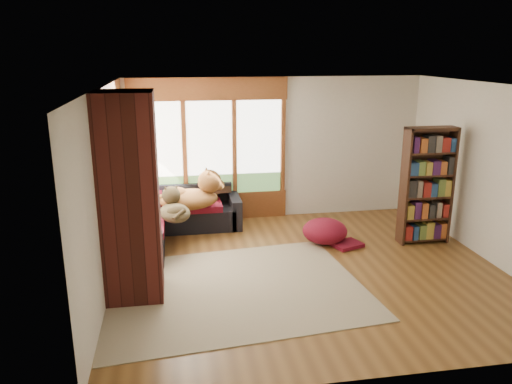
{
  "coord_description": "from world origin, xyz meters",
  "views": [
    {
      "loc": [
        -1.84,
        -6.39,
        3.05
      ],
      "look_at": [
        -0.62,
        0.88,
        0.95
      ],
      "focal_mm": 35.0,
      "sensor_mm": 36.0,
      "label": 1
    }
  ],
  "objects_px": {
    "brick_chimney": "(130,198)",
    "pouf": "(325,230)",
    "sectional_sofa": "(170,219)",
    "bookshelf": "(427,186)",
    "dog_brindle": "(174,203)",
    "area_rug": "(232,289)",
    "dog_tan": "(194,189)"
  },
  "relations": [
    {
      "from": "brick_chimney",
      "to": "area_rug",
      "type": "bearing_deg",
      "value": -3.64
    },
    {
      "from": "brick_chimney",
      "to": "sectional_sofa",
      "type": "distance_m",
      "value": 2.32
    },
    {
      "from": "area_rug",
      "to": "dog_tan",
      "type": "distance_m",
      "value": 2.29
    },
    {
      "from": "brick_chimney",
      "to": "dog_brindle",
      "type": "distance_m",
      "value": 1.71
    },
    {
      "from": "area_rug",
      "to": "pouf",
      "type": "xyz_separation_m",
      "value": [
        1.7,
        1.43,
        0.2
      ]
    },
    {
      "from": "dog_tan",
      "to": "pouf",
      "type": "bearing_deg",
      "value": -24.55
    },
    {
      "from": "sectional_sofa",
      "to": "bookshelf",
      "type": "xyz_separation_m",
      "value": [
        4.09,
        -0.94,
        0.65
      ]
    },
    {
      "from": "brick_chimney",
      "to": "area_rug",
      "type": "relative_size",
      "value": 0.76
    },
    {
      "from": "brick_chimney",
      "to": "sectional_sofa",
      "type": "height_order",
      "value": "brick_chimney"
    },
    {
      "from": "pouf",
      "to": "dog_tan",
      "type": "bearing_deg",
      "value": 162.04
    },
    {
      "from": "dog_brindle",
      "to": "pouf",
      "type": "bearing_deg",
      "value": -104.26
    },
    {
      "from": "bookshelf",
      "to": "dog_tan",
      "type": "bearing_deg",
      "value": 166.07
    },
    {
      "from": "area_rug",
      "to": "dog_tan",
      "type": "relative_size",
      "value": 3.12
    },
    {
      "from": "dog_tan",
      "to": "dog_brindle",
      "type": "distance_m",
      "value": 0.6
    },
    {
      "from": "area_rug",
      "to": "bookshelf",
      "type": "xyz_separation_m",
      "value": [
        3.3,
        1.19,
        0.95
      ]
    },
    {
      "from": "bookshelf",
      "to": "dog_tan",
      "type": "xyz_separation_m",
      "value": [
        -3.68,
        0.91,
        -0.13
      ]
    },
    {
      "from": "bookshelf",
      "to": "dog_brindle",
      "type": "relative_size",
      "value": 2.29
    },
    {
      "from": "area_rug",
      "to": "pouf",
      "type": "distance_m",
      "value": 2.23
    },
    {
      "from": "bookshelf",
      "to": "area_rug",
      "type": "bearing_deg",
      "value": -160.16
    },
    {
      "from": "sectional_sofa",
      "to": "dog_tan",
      "type": "bearing_deg",
      "value": -4.3
    },
    {
      "from": "bookshelf",
      "to": "pouf",
      "type": "relative_size",
      "value": 2.6
    },
    {
      "from": "dog_tan",
      "to": "dog_brindle",
      "type": "relative_size",
      "value": 1.33
    },
    {
      "from": "dog_tan",
      "to": "brick_chimney",
      "type": "bearing_deg",
      "value": -119.5
    },
    {
      "from": "pouf",
      "to": "dog_brindle",
      "type": "height_order",
      "value": "dog_brindle"
    },
    {
      "from": "sectional_sofa",
      "to": "area_rug",
      "type": "height_order",
      "value": "sectional_sofa"
    },
    {
      "from": "brick_chimney",
      "to": "dog_brindle",
      "type": "xyz_separation_m",
      "value": [
        0.52,
        1.53,
        -0.55
      ]
    },
    {
      "from": "area_rug",
      "to": "bookshelf",
      "type": "distance_m",
      "value": 3.63
    },
    {
      "from": "brick_chimney",
      "to": "pouf",
      "type": "xyz_separation_m",
      "value": [
        2.94,
        1.35,
        -1.09
      ]
    },
    {
      "from": "bookshelf",
      "to": "dog_brindle",
      "type": "height_order",
      "value": "bookshelf"
    },
    {
      "from": "brick_chimney",
      "to": "bookshelf",
      "type": "relative_size",
      "value": 1.37
    },
    {
      "from": "area_rug",
      "to": "dog_tan",
      "type": "height_order",
      "value": "dog_tan"
    },
    {
      "from": "brick_chimney",
      "to": "pouf",
      "type": "bearing_deg",
      "value": 24.63
    }
  ]
}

